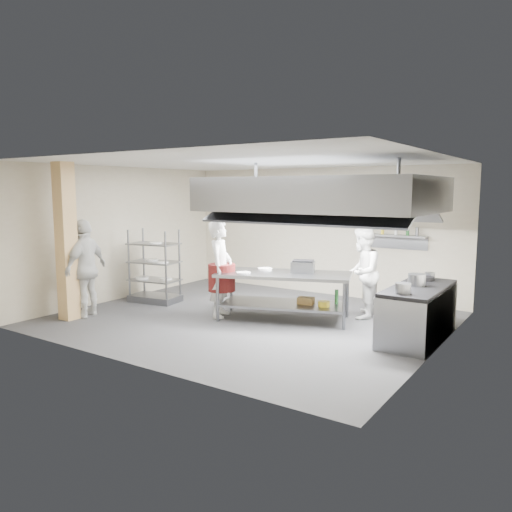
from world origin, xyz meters
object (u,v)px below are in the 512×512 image
Objects in this scene: pass_rack at (154,266)px; griddle at (303,267)px; stockpot at (417,280)px; chef_line at (362,272)px; chef_plating at (86,268)px; island at (283,296)px; cooking_range at (418,315)px; chef_head at (220,269)px.

pass_rack reaches higher than griddle.
chef_line is at bearing 147.59° from stockpot.
island is at bearing 105.90° from chef_plating.
chef_plating is 6.70× the size of stockpot.
chef_plating is at bearing -170.06° from griddle.
chef_plating is at bearing -160.16° from stockpot.
cooking_range is (5.69, 0.40, -0.39)m from pass_rack.
chef_line reaches higher than island.
chef_line is (2.35, 1.45, -0.05)m from chef_head.
griddle reaches higher than stockpot.
chef_head is 2.64m from chef_plating.
chef_head is (-1.16, -0.47, 0.49)m from island.
chef_plating reaches higher than island.
island is 2.53m from cooking_range.
cooking_range is 3.77m from chef_head.
island is at bearing -89.14° from chef_head.
griddle is at bearing -84.88° from chef_head.
cooking_range is at bearing -5.25° from pass_rack.
chef_line is at bearing 17.94° from griddle.
chef_plating reaches higher than griddle.
cooking_range is 0.58m from stockpot.
pass_rack reaches higher than cooking_range.
griddle reaches higher than island.
pass_rack is at bearing 165.06° from island.
chef_head is 1.06× the size of chef_line.
chef_plating is (-4.54, -2.91, 0.07)m from chef_line.
stockpot reaches higher than cooking_range.
chef_plating reaches higher than chef_line.
chef_plating is 6.19m from stockpot.
pass_rack is at bearing -84.39° from chef_line.
pass_rack is 0.81× the size of cooking_range.
island is at bearing -61.03° from chef_line.
griddle is (-2.24, 0.12, 0.60)m from cooking_range.
griddle is (3.64, 2.18, 0.06)m from chef_plating.
island is 3.20m from pass_rack.
chef_plating is 4.42× the size of griddle.
chef_plating reaches higher than chef_head.
stockpot is at bearing 47.21° from chef_line.
pass_rack is (-3.17, -0.27, 0.35)m from island.
chef_line is (1.19, 0.98, 0.44)m from island.
chef_line is (-1.33, 0.85, 0.47)m from cooking_range.
stockpot is at bearing -4.84° from pass_rack.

